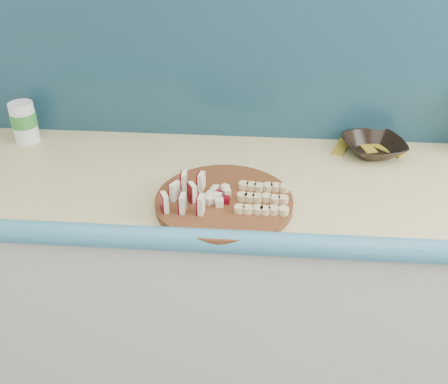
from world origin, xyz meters
The scene contains 9 objects.
kitchen_counter centered at (0.10, 1.50, 0.46)m, with size 2.20×0.63×0.91m.
backsplash centered at (0.10, 1.79, 1.16)m, with size 2.20×0.02×0.50m, color teal.
cutting_board centered at (-0.09, 1.36, 0.92)m, with size 0.37×0.37×0.02m, color #42210E.
apple_wedges centered at (-0.19, 1.33, 0.96)m, with size 0.11×0.14×0.05m.
apple_chunks centered at (-0.12, 1.36, 0.94)m, with size 0.05×0.06×0.02m.
banana_slices centered at (0.01, 1.35, 0.94)m, with size 0.14×0.14×0.02m.
brown_bowl centered at (0.35, 1.69, 0.93)m, with size 0.19×0.19×0.05m, color black.
canister centered at (-0.77, 1.69, 0.98)m, with size 0.08×0.08×0.13m.
banana_peel centered at (0.33, 1.74, 0.91)m, with size 0.23×0.19×0.01m.
Camera 1 is at (-0.01, 0.25, 1.66)m, focal length 40.00 mm.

